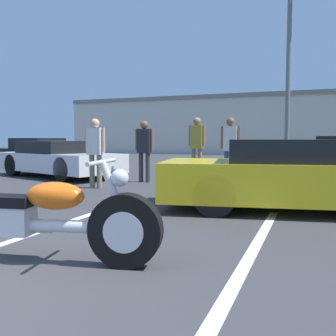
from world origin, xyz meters
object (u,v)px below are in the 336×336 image
(spectator_far_lot, at_px, (197,142))
(motorcycle, at_px, (27,219))
(light_pole, at_px, (291,72))
(spectator_near_motorcycle, at_px, (144,146))
(parked_car_left_row, at_px, (40,152))
(show_car_hood_open, at_px, (308,175))
(spectator_by_show_car, at_px, (230,144))
(parked_car_mid_left_row, at_px, (58,159))
(spectator_midground, at_px, (95,147))

(spectator_far_lot, bearing_deg, motorcycle, -84.38)
(motorcycle, relative_size, spectator_far_lot, 1.43)
(light_pole, distance_m, spectator_near_motorcycle, 7.82)
(light_pole, distance_m, parked_car_left_row, 11.26)
(spectator_near_motorcycle, bearing_deg, parked_car_left_row, 148.08)
(show_car_hood_open, bearing_deg, spectator_by_show_car, 108.82)
(parked_car_left_row, xyz_separation_m, spectator_by_show_car, (9.49, -3.74, 0.46))
(parked_car_mid_left_row, height_order, spectator_by_show_car, spectator_by_show_car)
(show_car_hood_open, xyz_separation_m, parked_car_left_row, (-11.49, 7.25, -0.02))
(show_car_hood_open, xyz_separation_m, parked_car_mid_left_row, (-7.19, 3.01, -0.04))
(motorcycle, xyz_separation_m, spectator_midground, (-2.27, 4.76, 0.55))
(motorcycle, bearing_deg, parked_car_left_row, 118.47)
(motorcycle, bearing_deg, spectator_by_show_car, 75.28)
(spectator_by_show_car, bearing_deg, motorcycle, -93.32)
(spectator_midground, relative_size, spectator_far_lot, 0.91)
(parked_car_mid_left_row, xyz_separation_m, spectator_midground, (2.51, -1.87, 0.42))
(parked_car_mid_left_row, distance_m, spectator_near_motorcycle, 3.10)
(parked_car_mid_left_row, height_order, spectator_far_lot, spectator_far_lot)
(show_car_hood_open, height_order, parked_car_left_row, show_car_hood_open)
(parked_car_left_row, height_order, parked_car_mid_left_row, parked_car_left_row)
(motorcycle, distance_m, show_car_hood_open, 4.35)
(light_pole, xyz_separation_m, show_car_hood_open, (0.87, -9.21, -3.18))
(spectator_far_lot, bearing_deg, show_car_hood_open, -53.84)
(show_car_hood_open, relative_size, spectator_midground, 2.98)
(parked_car_left_row, bearing_deg, show_car_hood_open, -23.77)
(show_car_hood_open, distance_m, parked_car_left_row, 13.59)
(show_car_hood_open, distance_m, spectator_far_lot, 5.45)
(spectator_midground, bearing_deg, motorcycle, -64.54)
(parked_car_left_row, xyz_separation_m, spectator_midground, (6.81, -6.11, 0.40))
(light_pole, relative_size, show_car_hood_open, 1.40)
(light_pole, xyz_separation_m, spectator_midground, (-3.81, -8.06, -2.80))
(spectator_midground, bearing_deg, spectator_far_lot, 65.44)
(light_pole, bearing_deg, spectator_near_motorcycle, -116.53)
(parked_car_left_row, distance_m, spectator_by_show_car, 10.21)
(motorcycle, height_order, parked_car_left_row, parked_car_left_row)
(parked_car_mid_left_row, relative_size, spectator_near_motorcycle, 2.84)
(parked_car_left_row, xyz_separation_m, spectator_near_motorcycle, (7.36, -4.58, 0.41))
(motorcycle, height_order, spectator_midground, spectator_midground)
(spectator_by_show_car, xyz_separation_m, spectator_midground, (-2.68, -2.36, -0.06))
(light_pole, relative_size, parked_car_mid_left_row, 1.46)
(show_car_hood_open, xyz_separation_m, spectator_by_show_car, (-2.00, 3.51, 0.44))
(motorcycle, relative_size, spectator_near_motorcycle, 1.57)
(parked_car_left_row, distance_m, spectator_near_motorcycle, 8.68)
(spectator_midground, xyz_separation_m, spectator_far_lot, (1.48, 3.24, 0.11))
(motorcycle, height_order, show_car_hood_open, show_car_hood_open)
(show_car_hood_open, distance_m, spectator_midground, 4.84)
(parked_car_mid_left_row, bearing_deg, spectator_midground, -18.34)
(show_car_hood_open, distance_m, spectator_near_motorcycle, 4.94)
(parked_car_left_row, height_order, spectator_far_lot, spectator_far_lot)
(light_pole, relative_size, spectator_near_motorcycle, 4.15)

